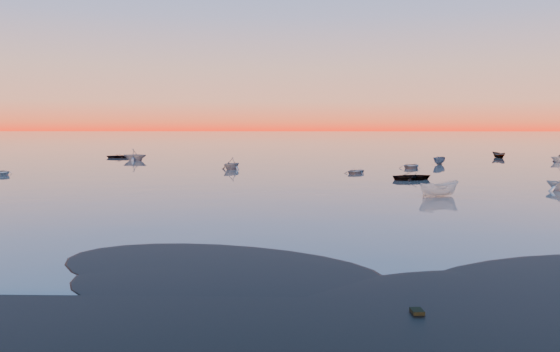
# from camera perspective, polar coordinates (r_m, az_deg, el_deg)

# --- Properties ---
(ground) EXTENTS (600.00, 600.00, 0.00)m
(ground) POSITION_cam_1_polar(r_m,az_deg,el_deg) (122.91, 2.04, 2.54)
(ground) COLOR #605650
(ground) RESTS_ON ground
(mud_lobes) EXTENTS (140.00, 6.00, 0.07)m
(mud_lobes) POSITION_cam_1_polar(r_m,az_deg,el_deg) (22.71, 4.57, -11.07)
(mud_lobes) COLOR black
(mud_lobes) RESTS_ON ground
(moored_fleet) EXTENTS (124.00, 58.00, 1.20)m
(moored_fleet) POSITION_cam_1_polar(r_m,az_deg,el_deg) (76.02, 2.38, 0.66)
(moored_fleet) COLOR silver
(moored_fleet) RESTS_ON ground
(boat_near_left) EXTENTS (4.43, 3.91, 1.05)m
(boat_near_left) POSITION_cam_1_polar(r_m,az_deg,el_deg) (76.59, -27.15, 0.09)
(boat_near_left) COLOR silver
(boat_near_left) RESTS_ON ground
(boat_near_center) EXTENTS (3.02, 4.31, 1.37)m
(boat_near_center) POSITION_cam_1_polar(r_m,az_deg,el_deg) (50.42, 16.27, -2.06)
(boat_near_center) COLOR silver
(boat_near_center) RESTS_ON ground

